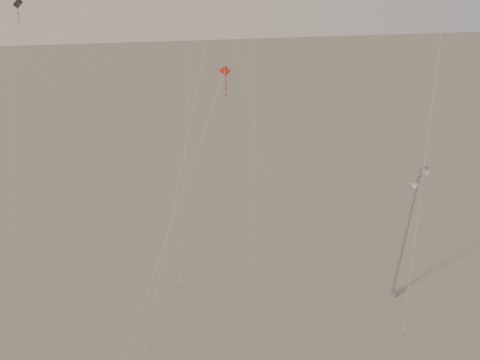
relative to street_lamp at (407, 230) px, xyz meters
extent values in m
cylinder|color=#9A9CA2|center=(-0.09, 0.00, -5.14)|extent=(0.44, 0.44, 0.30)
cylinder|color=#9A9CA2|center=(-0.09, 0.00, -0.40)|extent=(0.62, 0.18, 9.78)
cylinder|color=#9A9CA2|center=(0.36, 0.00, 4.55)|extent=(0.14, 0.14, 0.18)
cylinder|color=#9A9CA2|center=(0.55, 0.15, 4.40)|extent=(0.44, 0.36, 0.07)
cylinder|color=#9A9CA2|center=(0.75, 0.30, 4.25)|extent=(0.06, 0.06, 0.30)
ellipsoid|color=beige|center=(0.75, 0.30, 4.10)|extent=(0.52, 0.52, 0.18)
cylinder|color=#9A9CA2|center=(0.10, -0.15, 3.95)|extent=(0.55, 0.37, 0.07)
cylinder|color=#9A9CA2|center=(-0.16, -0.30, 3.75)|extent=(0.06, 0.06, 0.40)
ellipsoid|color=beige|center=(-0.16, -0.30, 3.55)|extent=(0.52, 0.52, 0.18)
cylinder|color=beige|center=(-14.12, -4.17, 7.59)|extent=(6.75, 6.58, 25.67)
cylinder|color=#9A9CA2|center=(-9.72, 0.72, -5.24)|extent=(0.06, 0.06, 0.10)
cube|color=maroon|center=(-11.87, -2.99, 11.80)|extent=(0.52, 0.38, 0.59)
cylinder|color=maroon|center=(-11.83, -2.84, 11.03)|extent=(0.06, 0.17, 1.00)
cylinder|color=beige|center=(-15.33, -4.78, 3.28)|extent=(6.95, 3.60, 17.05)
cylinder|color=beige|center=(0.05, -0.35, 7.07)|extent=(2.09, 6.57, 24.63)
cylinder|color=#9A9CA2|center=(-0.98, -3.63, -5.24)|extent=(0.06, 0.06, 0.10)
cylinder|color=beige|center=(-10.01, 11.62, 11.28)|extent=(6.98, 4.42, 33.04)
cylinder|color=#9A9CA2|center=(-6.53, 9.42, -5.24)|extent=(0.06, 0.06, 0.10)
cube|color=#322D2A|center=(-22.69, 5.36, 13.59)|extent=(0.50, 0.40, 0.62)
cylinder|color=#322D2A|center=(-22.80, 5.45, 12.91)|extent=(0.12, 0.11, 0.83)
cylinder|color=beige|center=(-23.68, 0.14, 4.17)|extent=(1.99, 10.46, 18.83)
cylinder|color=beige|center=(-13.30, 8.28, 7.67)|extent=(2.95, 11.54, 25.82)
cylinder|color=#9A9CA2|center=(-14.76, 2.52, -5.24)|extent=(0.06, 0.06, 0.10)
camera|label=1|loc=(-14.17, -26.99, 19.08)|focal=40.00mm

